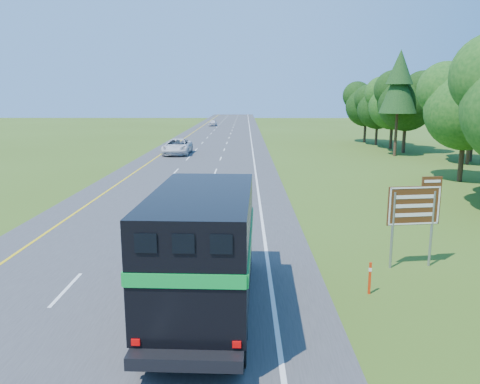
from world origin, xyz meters
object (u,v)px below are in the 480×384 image
Objects in this scene: white_suv at (177,147)px; horse_truck at (205,246)px; far_car at (213,123)px; exit_sign at (415,209)px.

horse_truck is at bearing -80.23° from white_suv.
horse_truck reaches higher than white_suv.
exit_sign is at bearing -78.78° from far_car.
far_car is 1.11× the size of exit_sign.
exit_sign is at bearing -68.00° from white_suv.
white_suv is 1.78× the size of exit_sign.
far_car is (0.46, 55.40, -0.21)m from white_suv.
horse_truck is 97.16m from far_car.
exit_sign is at bearing 28.91° from horse_truck.
white_suv is 55.40m from far_car.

